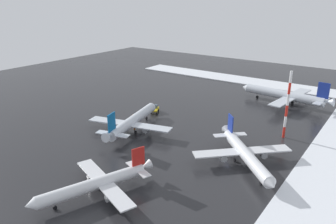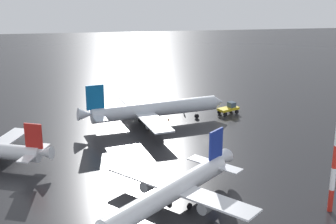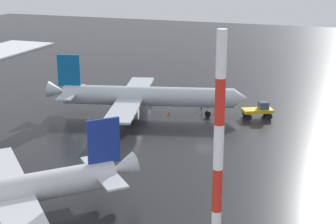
# 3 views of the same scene
# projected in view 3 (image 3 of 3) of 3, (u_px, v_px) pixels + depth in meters

# --- Properties ---
(ground_plane) EXTENTS (240.00, 240.00, 0.00)m
(ground_plane) POSITION_uv_depth(u_px,v_px,m) (205.00, 132.00, 72.73)
(ground_plane) COLOR #232326
(airplane_foreground_jet) EXTENTS (31.02, 26.03, 9.33)m
(airplane_foreground_jet) POSITION_uv_depth(u_px,v_px,m) (143.00, 96.00, 79.37)
(airplane_foreground_jet) COLOR silver
(airplane_foreground_jet) RESTS_ON ground_plane
(pushback_tug) EXTENTS (5.10, 4.06, 2.50)m
(pushback_tug) POSITION_uv_depth(u_px,v_px,m) (259.00, 110.00, 78.64)
(pushback_tug) COLOR gold
(pushback_tug) RESTS_ON ground_plane
(ground_crew_by_nose_gear) EXTENTS (0.36, 0.36, 1.71)m
(ground_crew_by_nose_gear) POSITION_uv_depth(u_px,v_px,m) (135.00, 111.00, 78.87)
(ground_crew_by_nose_gear) COLOR black
(ground_crew_by_nose_gear) RESTS_ON ground_plane
(ground_crew_mid_apron) EXTENTS (0.36, 0.36, 1.71)m
(ground_crew_mid_apron) POSITION_uv_depth(u_px,v_px,m) (201.00, 103.00, 83.44)
(ground_crew_mid_apron) COLOR black
(ground_crew_mid_apron) RESTS_ON ground_plane
(ground_crew_beside_wing) EXTENTS (0.36, 0.36, 1.71)m
(ground_crew_beside_wing) POSITION_uv_depth(u_px,v_px,m) (151.00, 97.00, 86.51)
(ground_crew_beside_wing) COLOR black
(ground_crew_beside_wing) RESTS_ON ground_plane
(antenna_mast) EXTENTS (0.70, 0.70, 19.43)m
(antenna_mast) POSITION_uv_depth(u_px,v_px,m) (218.00, 169.00, 35.73)
(antenna_mast) COLOR red
(antenna_mast) RESTS_ON ground_plane
(traffic_cone_near_nose) EXTENTS (0.36, 0.36, 0.55)m
(traffic_cone_near_nose) POSITION_uv_depth(u_px,v_px,m) (162.00, 101.00, 87.18)
(traffic_cone_near_nose) COLOR orange
(traffic_cone_near_nose) RESTS_ON ground_plane
(traffic_cone_mid_line) EXTENTS (0.36, 0.36, 0.55)m
(traffic_cone_mid_line) POSITION_uv_depth(u_px,v_px,m) (169.00, 112.00, 80.68)
(traffic_cone_mid_line) COLOR orange
(traffic_cone_mid_line) RESTS_ON ground_plane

